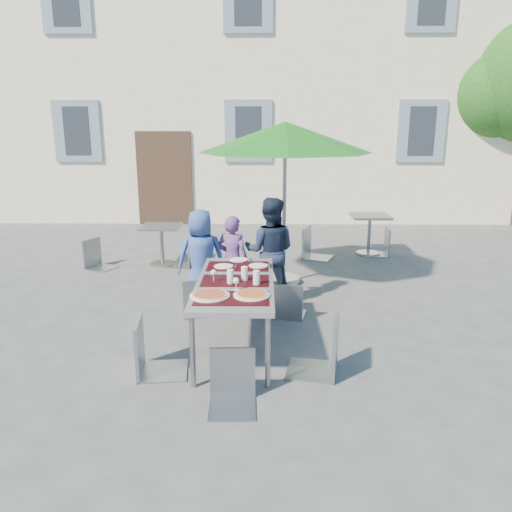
{
  "coord_description": "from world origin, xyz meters",
  "views": [
    {
      "loc": [
        0.37,
        -4.44,
        2.33
      ],
      "look_at": [
        0.28,
        1.44,
        0.78
      ],
      "focal_mm": 35.0,
      "sensor_mm": 36.0,
      "label": 1
    }
  ],
  "objects_px": {
    "pizza_near_left": "(210,295)",
    "chair_0": "(198,273)",
    "pizza_near_right": "(251,294)",
    "cafe_table_0": "(162,239)",
    "chair_4": "(325,312)",
    "patio_umbrella": "(285,139)",
    "child_2": "(270,251)",
    "chair_3": "(149,314)",
    "child_1": "(233,260)",
    "cafe_table_1": "(369,228)",
    "bg_chair_r_1": "(382,224)",
    "chair_1": "(248,273)",
    "chair_5": "(232,347)",
    "bg_chair_l_0": "(95,236)",
    "bg_chair_r_0": "(186,235)",
    "child_0": "(201,258)",
    "chair_2": "(289,279)",
    "bg_chair_l_1": "(313,223)",
    "dining_table": "(235,286)"
  },
  "relations": [
    {
      "from": "pizza_near_left",
      "to": "pizza_near_right",
      "type": "height_order",
      "value": "same"
    },
    {
      "from": "chair_1",
      "to": "chair_2",
      "type": "xyz_separation_m",
      "value": [
        0.5,
        -0.22,
        -0.01
      ]
    },
    {
      "from": "cafe_table_1",
      "to": "child_1",
      "type": "bearing_deg",
      "value": -131.42
    },
    {
      "from": "bg_chair_r_0",
      "to": "chair_4",
      "type": "bearing_deg",
      "value": -63.32
    },
    {
      "from": "chair_3",
      "to": "patio_umbrella",
      "type": "height_order",
      "value": "patio_umbrella"
    },
    {
      "from": "chair_4",
      "to": "bg_chair_r_0",
      "type": "bearing_deg",
      "value": 116.68
    },
    {
      "from": "child_2",
      "to": "bg_chair_r_1",
      "type": "distance_m",
      "value": 3.33
    },
    {
      "from": "pizza_near_left",
      "to": "chair_0",
      "type": "relative_size",
      "value": 0.4
    },
    {
      "from": "pizza_near_left",
      "to": "bg_chair_l_0",
      "type": "height_order",
      "value": "bg_chair_l_0"
    },
    {
      "from": "bg_chair_r_0",
      "to": "cafe_table_1",
      "type": "distance_m",
      "value": 3.37
    },
    {
      "from": "chair_4",
      "to": "patio_umbrella",
      "type": "height_order",
      "value": "patio_umbrella"
    },
    {
      "from": "chair_1",
      "to": "cafe_table_1",
      "type": "bearing_deg",
      "value": 54.29
    },
    {
      "from": "child_2",
      "to": "chair_1",
      "type": "bearing_deg",
      "value": 58.72
    },
    {
      "from": "chair_1",
      "to": "chair_5",
      "type": "relative_size",
      "value": 0.98
    },
    {
      "from": "pizza_near_right",
      "to": "patio_umbrella",
      "type": "height_order",
      "value": "patio_umbrella"
    },
    {
      "from": "chair_2",
      "to": "bg_chair_l_1",
      "type": "relative_size",
      "value": 0.81
    },
    {
      "from": "child_0",
      "to": "chair_1",
      "type": "distance_m",
      "value": 0.68
    },
    {
      "from": "pizza_near_right",
      "to": "cafe_table_0",
      "type": "distance_m",
      "value": 4.09
    },
    {
      "from": "chair_1",
      "to": "chair_5",
      "type": "height_order",
      "value": "chair_5"
    },
    {
      "from": "pizza_near_right",
      "to": "chair_2",
      "type": "distance_m",
      "value": 1.44
    },
    {
      "from": "pizza_near_right",
      "to": "chair_0",
      "type": "bearing_deg",
      "value": 116.56
    },
    {
      "from": "pizza_near_left",
      "to": "chair_2",
      "type": "height_order",
      "value": "chair_2"
    },
    {
      "from": "cafe_table_1",
      "to": "bg_chair_r_1",
      "type": "relative_size",
      "value": 0.76
    },
    {
      "from": "bg_chair_r_0",
      "to": "cafe_table_1",
      "type": "bearing_deg",
      "value": 14.72
    },
    {
      "from": "bg_chair_r_0",
      "to": "chair_3",
      "type": "bearing_deg",
      "value": -86.53
    },
    {
      "from": "chair_3",
      "to": "cafe_table_1",
      "type": "height_order",
      "value": "chair_3"
    },
    {
      "from": "pizza_near_right",
      "to": "chair_1",
      "type": "xyz_separation_m",
      "value": [
        -0.08,
        1.56,
        -0.26
      ]
    },
    {
      "from": "dining_table",
      "to": "pizza_near_left",
      "type": "relative_size",
      "value": 4.83
    },
    {
      "from": "pizza_near_right",
      "to": "chair_0",
      "type": "height_order",
      "value": "chair_0"
    },
    {
      "from": "patio_umbrella",
      "to": "bg_chair_r_1",
      "type": "relative_size",
      "value": 2.55
    },
    {
      "from": "cafe_table_1",
      "to": "bg_chair_r_0",
      "type": "bearing_deg",
      "value": -165.28
    },
    {
      "from": "child_1",
      "to": "bg_chair_r_1",
      "type": "relative_size",
      "value": 1.22
    },
    {
      "from": "dining_table",
      "to": "child_0",
      "type": "xyz_separation_m",
      "value": [
        -0.52,
        1.3,
        -0.05
      ]
    },
    {
      "from": "child_1",
      "to": "bg_chair_r_0",
      "type": "xyz_separation_m",
      "value": [
        -0.9,
        1.82,
        -0.06
      ]
    },
    {
      "from": "bg_chair_l_0",
      "to": "cafe_table_0",
      "type": "bearing_deg",
      "value": 10.12
    },
    {
      "from": "chair_0",
      "to": "chair_3",
      "type": "height_order",
      "value": "chair_3"
    },
    {
      "from": "cafe_table_0",
      "to": "bg_chair_r_0",
      "type": "bearing_deg",
      "value": -8.0
    },
    {
      "from": "child_0",
      "to": "chair_2",
      "type": "height_order",
      "value": "child_0"
    },
    {
      "from": "chair_2",
      "to": "child_2",
      "type": "bearing_deg",
      "value": 112.12
    },
    {
      "from": "child_2",
      "to": "chair_3",
      "type": "relative_size",
      "value": 1.38
    },
    {
      "from": "chair_2",
      "to": "bg_chair_r_1",
      "type": "distance_m",
      "value": 3.65
    },
    {
      "from": "bg_chair_l_0",
      "to": "bg_chair_r_1",
      "type": "xyz_separation_m",
      "value": [
        4.98,
        0.94,
        0.03
      ]
    },
    {
      "from": "chair_4",
      "to": "bg_chair_l_1",
      "type": "distance_m",
      "value": 4.38
    },
    {
      "from": "bg_chair_r_0",
      "to": "bg_chair_l_1",
      "type": "distance_m",
      "value": 2.27
    },
    {
      "from": "chair_0",
      "to": "chair_5",
      "type": "distance_m",
      "value": 2.11
    },
    {
      "from": "child_1",
      "to": "chair_3",
      "type": "xyz_separation_m",
      "value": [
        -0.67,
        -1.98,
        0.01
      ]
    },
    {
      "from": "chair_2",
      "to": "chair_4",
      "type": "distance_m",
      "value": 1.46
    },
    {
      "from": "chair_5",
      "to": "bg_chair_l_0",
      "type": "distance_m",
      "value": 4.91
    },
    {
      "from": "cafe_table_0",
      "to": "chair_5",
      "type": "bearing_deg",
      "value": -71.42
    },
    {
      "from": "bg_chair_l_0",
      "to": "bg_chair_r_0",
      "type": "distance_m",
      "value": 1.5
    }
  ]
}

